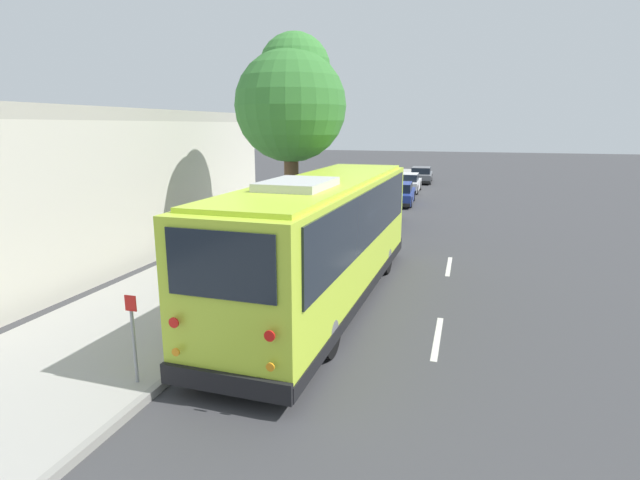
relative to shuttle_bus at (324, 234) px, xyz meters
The scene contains 15 objects.
ground_plane 2.01m from the shuttle_bus, ahead, with size 160.00×160.00×0.00m, color #3D3D3F.
sidewalk_slab 4.32m from the shuttle_bus, 78.65° to the left, with size 80.00×4.48×0.15m, color #A3A099.
curb_strip 2.48m from the shuttle_bus, 63.41° to the left, with size 80.00×0.14×0.15m, color gray.
shuttle_bus is the anchor object (origin of this frame).
parked_sedan_navy 10.92m from the shuttle_bus, ahead, with size 4.31×1.82×1.27m.
parked_sedan_blue 17.73m from the shuttle_bus, ahead, with size 4.47×1.96×1.28m.
parked_sedan_white 23.40m from the shuttle_bus, ahead, with size 4.23×1.73×1.31m.
parked_sedan_gray 29.73m from the shuttle_bus, ahead, with size 4.49×1.89×1.26m.
street_tree 6.78m from the shuttle_bus, 27.73° to the left, with size 3.91×3.91×7.65m.
sign_post_near 5.67m from the shuttle_bus, 159.76° to the left, with size 0.06×0.22×1.62m.
sign_post_far 4.51m from the shuttle_bus, 153.79° to the left, with size 0.06×0.22×1.33m.
fire_hydrant 9.19m from the shuttle_bus, 13.62° to the left, with size 0.22×0.22×0.81m.
building_backdrop 11.06m from the shuttle_bus, 79.99° to the left, with size 18.10×8.28×5.14m.
lane_stripe_mid 3.85m from the shuttle_bus, 115.72° to the right, with size 2.40×0.14×0.01m, color silver.
lane_stripe_ahead 5.77m from the shuttle_bus, 33.89° to the right, with size 2.40×0.14×0.01m, color silver.
Camera 1 is at (-12.85, -3.45, 4.60)m, focal length 28.00 mm.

